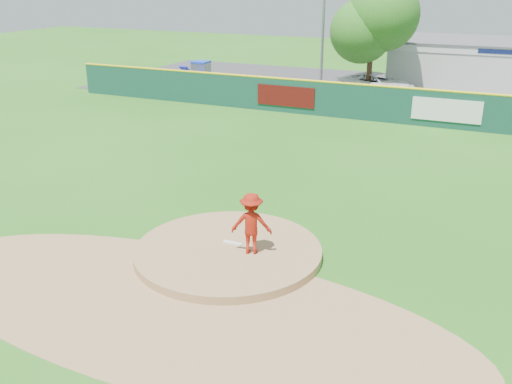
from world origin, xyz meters
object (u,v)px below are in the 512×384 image
at_px(playground_slide, 201,73).
at_px(pitcher, 251,223).
at_px(pool_building_grp, 502,64).
at_px(deciduous_tree, 372,26).
at_px(van, 377,84).
at_px(light_pole_left, 324,0).

bearing_deg(playground_slide, pitcher, -57.63).
xyz_separation_m(pool_building_grp, deciduous_tree, (-8.00, -6.99, 2.89)).
distance_m(van, light_pole_left, 7.16).
bearing_deg(pool_building_grp, van, -138.33).
height_order(van, light_pole_left, light_pole_left).
bearing_deg(pitcher, van, -102.64).
relative_size(pool_building_grp, playground_slide, 4.73).
relative_size(pool_building_grp, light_pole_left, 1.38).
bearing_deg(light_pole_left, deciduous_tree, -26.57).
distance_m(pitcher, playground_slide, 28.07).
bearing_deg(light_pole_left, pool_building_grp, 22.60).
height_order(playground_slide, deciduous_tree, deciduous_tree).
height_order(pitcher, light_pole_left, light_pole_left).
relative_size(playground_slide, deciduous_tree, 0.44).
height_order(pool_building_grp, deciduous_tree, deciduous_tree).
bearing_deg(playground_slide, van, 7.18).
bearing_deg(van, pool_building_grp, -28.35).
distance_m(pitcher, van, 25.42).
height_order(van, deciduous_tree, deciduous_tree).
height_order(deciduous_tree, light_pole_left, light_pole_left).
distance_m(pool_building_grp, playground_slide, 21.91).
xyz_separation_m(pitcher, playground_slide, (-15.03, 23.71, -0.25)).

